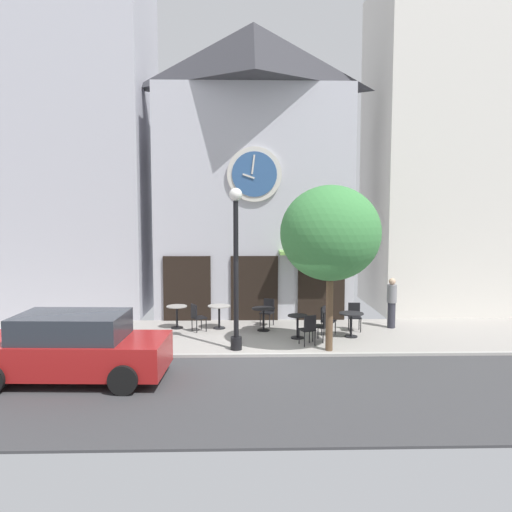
{
  "coord_description": "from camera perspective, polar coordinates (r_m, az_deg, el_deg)",
  "views": [
    {
      "loc": [
        -1.01,
        -13.02,
        3.89
      ],
      "look_at": [
        -0.62,
        2.28,
        2.5
      ],
      "focal_mm": 35.0,
      "sensor_mm": 36.0,
      "label": 1
    }
  ],
  "objects": [
    {
      "name": "ground_plane",
      "position": [
        13.36,
        3.0,
        -11.87
      ],
      "size": [
        26.32,
        9.7,
        0.13
      ],
      "color": "gray"
    },
    {
      "name": "clock_building",
      "position": [
        19.06,
        -0.28,
        10.36
      ],
      "size": [
        7.16,
        4.2,
        10.81
      ],
      "color": "#B2B2BC",
      "rests_on": "ground_plane"
    },
    {
      "name": "neighbor_building_left",
      "position": [
        21.3,
        -20.33,
        12.63
      ],
      "size": [
        6.04,
        4.87,
        13.54
      ],
      "color": "#B2B2BC",
      "rests_on": "ground_plane"
    },
    {
      "name": "neighbor_building_right",
      "position": [
        21.57,
        20.42,
        11.53
      ],
      "size": [
        5.4,
        4.68,
        12.79
      ],
      "color": "silver",
      "rests_on": "ground_plane"
    },
    {
      "name": "street_lamp",
      "position": [
        13.84,
        -2.3,
        -1.45
      ],
      "size": [
        0.36,
        0.36,
        4.52
      ],
      "color": "black",
      "rests_on": "ground_plane"
    },
    {
      "name": "street_tree",
      "position": [
        13.82,
        8.51,
        2.56
      ],
      "size": [
        2.77,
        2.49,
        4.6
      ],
      "color": "brown",
      "rests_on": "ground_plane"
    },
    {
      "name": "cafe_table_near_door",
      "position": [
        16.85,
        -9.03,
        -6.42
      ],
      "size": [
        0.68,
        0.68,
        0.75
      ],
      "color": "black",
      "rests_on": "ground_plane"
    },
    {
      "name": "cafe_table_near_curb",
      "position": [
        16.65,
        -4.23,
        -6.37
      ],
      "size": [
        0.75,
        0.75,
        0.77
      ],
      "color": "black",
      "rests_on": "ground_plane"
    },
    {
      "name": "cafe_table_center_left",
      "position": [
        16.31,
        0.86,
        -6.66
      ],
      "size": [
        0.76,
        0.76,
        0.75
      ],
      "color": "black",
      "rests_on": "ground_plane"
    },
    {
      "name": "cafe_table_center",
      "position": [
        15.44,
        4.77,
        -7.66
      ],
      "size": [
        0.6,
        0.6,
        0.72
      ],
      "color": "black",
      "rests_on": "ground_plane"
    },
    {
      "name": "cafe_table_rightmost",
      "position": [
        15.79,
        10.83,
        -7.13
      ],
      "size": [
        0.75,
        0.75,
        0.75
      ],
      "color": "black",
      "rests_on": "ground_plane"
    },
    {
      "name": "cafe_chair_mid_row",
      "position": [
        15.91,
        8.01,
        -7.07
      ],
      "size": [
        0.54,
        0.54,
        0.9
      ],
      "color": "black",
      "rests_on": "ground_plane"
    },
    {
      "name": "cafe_chair_outer",
      "position": [
        17.06,
        1.36,
        -6.18
      ],
      "size": [
        0.53,
        0.53,
        0.9
      ],
      "color": "black",
      "rests_on": "ground_plane"
    },
    {
      "name": "cafe_chair_near_lamp",
      "position": [
        16.65,
        11.18,
        -6.57
      ],
      "size": [
        0.43,
        0.43,
        0.9
      ],
      "color": "black",
      "rests_on": "ground_plane"
    },
    {
      "name": "cafe_chair_corner",
      "position": [
        14.62,
        6.02,
        -8.14
      ],
      "size": [
        0.52,
        0.52,
        0.9
      ],
      "color": "black",
      "rests_on": "ground_plane"
    },
    {
      "name": "cafe_chair_left_end",
      "position": [
        16.3,
        -6.79,
        -6.76
      ],
      "size": [
        0.55,
        0.55,
        0.9
      ],
      "color": "black",
      "rests_on": "ground_plane"
    },
    {
      "name": "cafe_chair_by_entrance",
      "position": [
        15.11,
        7.68,
        -7.72
      ],
      "size": [
        0.56,
        0.56,
        0.9
      ],
      "color": "black",
      "rests_on": "ground_plane"
    },
    {
      "name": "pedestrian_grey",
      "position": [
        17.25,
        15.25,
        -5.12
      ],
      "size": [
        0.35,
        0.35,
        1.67
      ],
      "color": "#2D2D38",
      "rests_on": "ground_plane"
    },
    {
      "name": "parked_car_red",
      "position": [
        12.38,
        -20.25,
        -9.8
      ],
      "size": [
        4.37,
        2.16,
        1.55
      ],
      "color": "maroon",
      "rests_on": "ground_plane"
    }
  ]
}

